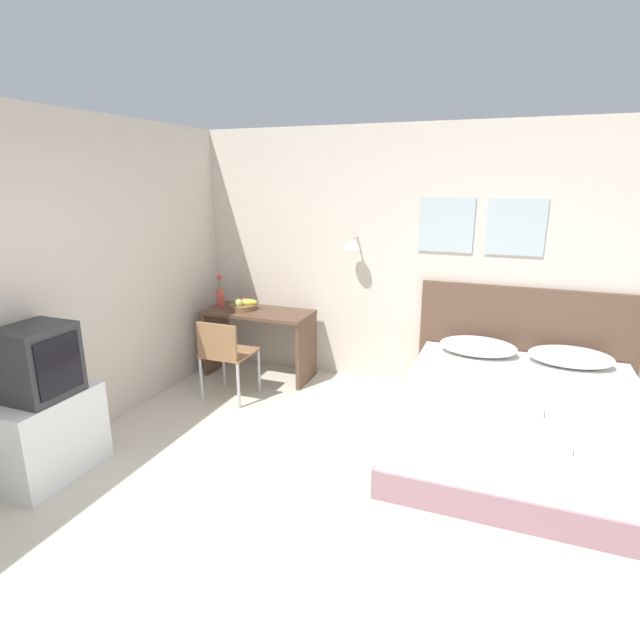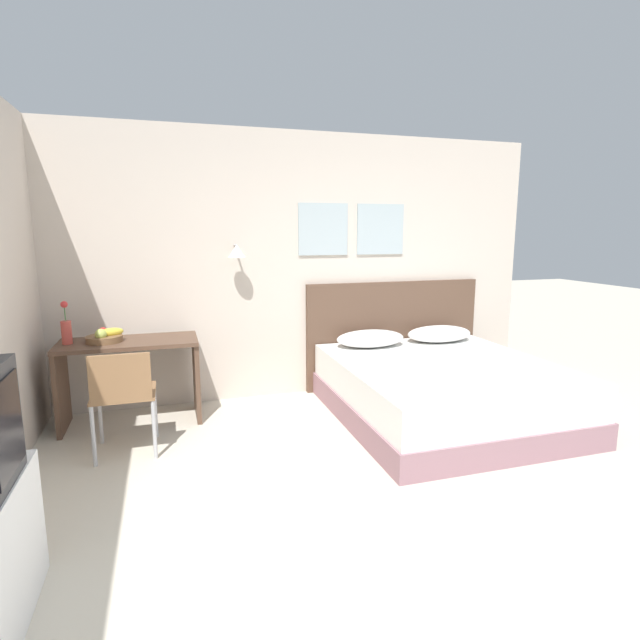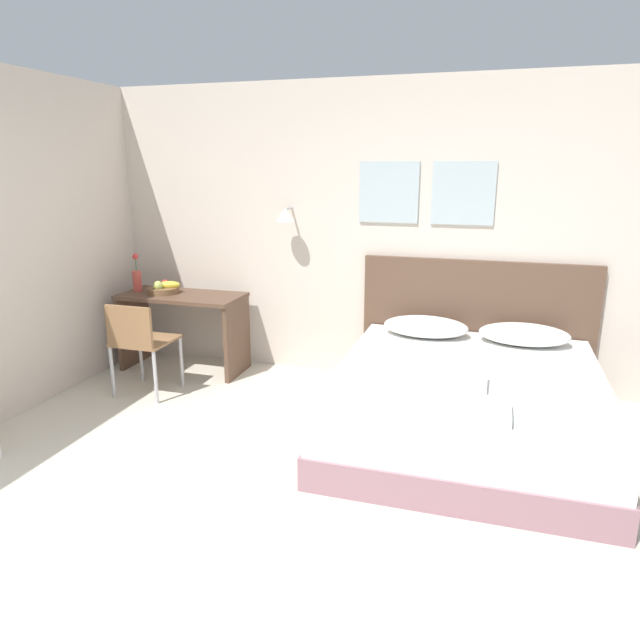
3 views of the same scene
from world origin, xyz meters
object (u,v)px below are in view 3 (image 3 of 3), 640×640
headboard (475,325)px  desk_chair (139,339)px  desk (183,317)px  flower_vase (137,278)px  fruit_bowl (164,288)px  folded_towel_mid_bed (479,411)px  pillow_right (524,334)px  folded_towel_near_foot (462,381)px  pillow_left (426,327)px  bed (466,405)px

headboard → desk_chair: (-2.70, -1.04, -0.06)m
desk → flower_vase: (-0.48, 0.01, 0.35)m
fruit_bowl → flower_vase: flower_vase is taller
desk_chair → folded_towel_mid_bed: bearing=-15.4°
pillow_right → desk_chair: bearing=-166.3°
folded_towel_near_foot → desk_chair: (-2.68, 0.32, -0.05)m
pillow_left → flower_vase: size_ratio=1.94×
pillow_left → folded_towel_near_foot: (0.37, -1.07, -0.05)m
folded_towel_mid_bed → pillow_left: bearing=107.9°
pillow_left → flower_vase: flower_vase is taller
folded_towel_near_foot → pillow_right: bearing=68.5°
flower_vase → desk_chair: bearing=-56.7°
pillow_right → folded_towel_mid_bed: bearing=-101.1°
bed → pillow_right: bearing=62.7°
pillow_right → desk_chair: size_ratio=0.86×
bed → fruit_bowl: fruit_bowl is taller
headboard → folded_towel_near_foot: 1.36m
pillow_left → flower_vase: bearing=-179.3°
headboard → desk: 2.72m
folded_towel_near_foot → flower_vase: bearing=161.7°
fruit_bowl → flower_vase: 0.31m
folded_towel_near_foot → folded_towel_mid_bed: 0.47m
bed → pillow_left: size_ratio=2.89×
desk → pillow_left: bearing=1.1°
desk → fruit_bowl: fruit_bowl is taller
bed → folded_towel_near_foot: 0.43m
desk → desk_chair: 0.71m
folded_towel_mid_bed → fruit_bowl: fruit_bowl is taller
pillow_left → desk: desk is taller
pillow_right → fruit_bowl: 3.28m
pillow_left → folded_towel_near_foot: bearing=-71.1°
bed → folded_towel_near_foot: size_ratio=6.42×
pillow_left → folded_towel_mid_bed: 1.60m
bed → desk_chair: desk_chair is taller
folded_towel_near_foot → folded_towel_mid_bed: size_ratio=0.90×
headboard → pillow_left: size_ratio=2.78×
pillow_right → desk: bearing=-179.2°
pillow_left → folded_towel_mid_bed: size_ratio=1.99×
pillow_left → folded_towel_mid_bed: (0.49, -1.52, -0.05)m
desk_chair → fruit_bowl: 0.78m
pillow_left → desk_chair: 2.43m
folded_towel_mid_bed → bed: bearing=97.3°
headboard → pillow_right: (0.40, -0.29, 0.03)m
fruit_bowl → flower_vase: (-0.30, 0.01, 0.08)m
headboard → desk: (-2.69, -0.33, -0.05)m
pillow_left → pillow_right: bearing=0.0°
folded_towel_near_foot → fruit_bowl: 3.04m
headboard → pillow_right: headboard is taller
folded_towel_mid_bed → flower_vase: (-3.27, 1.49, 0.32)m
bed → fruit_bowl: (-2.88, 0.72, 0.53)m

